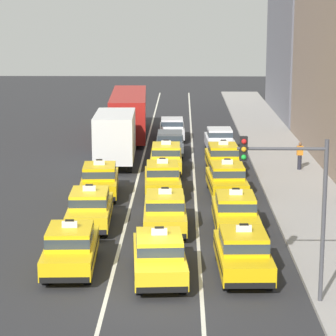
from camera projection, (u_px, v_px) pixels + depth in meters
ground_plane at (154, 294)px, 25.78m from camera, size 160.00×160.00×0.00m
lane_stripe_left_center at (140, 169)px, 45.36m from camera, size 0.14×80.00×0.01m
lane_stripe_center_right at (194, 169)px, 45.30m from camera, size 0.14×80.00×0.01m
sidewalk_curb at (300, 188)px, 40.29m from camera, size 4.00×90.00×0.15m
taxi_left_nearest at (71, 247)px, 27.93m from camera, size 2.00×4.63×1.96m
taxi_left_second at (90, 208)px, 33.35m from camera, size 1.98×4.62×1.96m
taxi_left_third at (100, 180)px, 38.70m from camera, size 2.08×4.66×1.96m
box_truck_left_fourth at (116, 136)px, 46.28m from camera, size 2.44×7.02×3.27m
bus_left_fifth at (129, 112)px, 56.12m from camera, size 3.00×11.30×3.22m
taxi_center_nearest at (159, 255)px, 27.04m from camera, size 2.12×4.67×1.96m
taxi_center_second at (165, 211)px, 32.82m from camera, size 1.94×4.61×1.96m
taxi_center_third at (162, 178)px, 39.08m from camera, size 2.02×4.64×1.96m
taxi_center_fourth at (166, 157)px, 44.29m from camera, size 1.87×4.58×1.96m
sedan_center_fifth at (170, 143)px, 49.21m from camera, size 1.79×4.31×1.58m
sedan_center_sixth at (172, 128)px, 54.96m from camera, size 1.85×4.33×1.58m
taxi_right_nearest at (243, 252)px, 27.42m from camera, size 1.96×4.61×1.96m
taxi_right_second at (235, 212)px, 32.69m from camera, size 1.87×4.58×1.96m
taxi_right_third at (227, 179)px, 38.88m from camera, size 2.03×4.64×1.96m
taxi_right_fourth at (223, 158)px, 44.25m from camera, size 1.98×4.62×1.96m
sedan_right_fifth at (219, 139)px, 50.47m from camera, size 1.91×4.36×1.58m
pedestrian_near_crosswalk at (300, 156)px, 44.36m from camera, size 0.36×0.24×1.61m
traffic_light_pole at (294, 191)px, 24.03m from camera, size 2.87×0.33×5.58m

